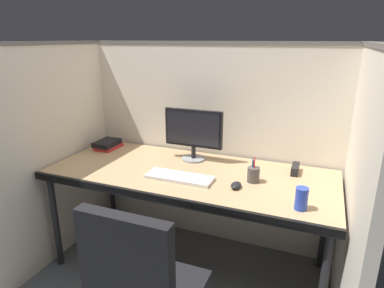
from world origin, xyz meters
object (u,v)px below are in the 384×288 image
(keyboard_main, at_px, (180,177))
(soda_can, at_px, (301,199))
(desk, at_px, (189,179))
(red_stapler, at_px, (295,169))
(pen_cup, at_px, (253,175))
(monitor_center, at_px, (193,131))
(book_stack, at_px, (108,144))
(computer_mouse, at_px, (236,185))

(keyboard_main, relative_size, soda_can, 3.52)
(desk, xyz_separation_m, red_stapler, (0.66, 0.26, 0.08))
(soda_can, distance_m, pen_cup, 0.39)
(soda_can, bearing_deg, pen_cup, 140.19)
(red_stapler, bearing_deg, pen_cup, -132.99)
(pen_cup, bearing_deg, monitor_center, 155.12)
(keyboard_main, distance_m, red_stapler, 0.77)
(pen_cup, bearing_deg, desk, -178.66)
(monitor_center, xyz_separation_m, book_stack, (-0.74, -0.01, -0.18))
(red_stapler, bearing_deg, keyboard_main, -150.72)
(pen_cup, bearing_deg, keyboard_main, -163.48)
(desk, relative_size, monitor_center, 4.42)
(soda_can, distance_m, red_stapler, 0.50)
(pen_cup, bearing_deg, red_stapler, 47.01)
(keyboard_main, bearing_deg, desk, 84.45)
(desk, distance_m, red_stapler, 0.71)
(desk, xyz_separation_m, monitor_center, (-0.06, 0.24, 0.27))
(monitor_center, distance_m, keyboard_main, 0.42)
(desk, bearing_deg, computer_mouse, -18.08)
(monitor_center, bearing_deg, pen_cup, -24.88)
(desk, height_order, computer_mouse, computer_mouse)
(soda_can, bearing_deg, computer_mouse, 161.53)
(book_stack, height_order, pen_cup, pen_cup)
(soda_can, bearing_deg, book_stack, 163.07)
(monitor_center, bearing_deg, keyboard_main, -82.46)
(red_stapler, bearing_deg, soda_can, -81.50)
(keyboard_main, xyz_separation_m, book_stack, (-0.79, 0.35, 0.02))
(book_stack, relative_size, red_stapler, 1.43)
(keyboard_main, distance_m, pen_cup, 0.46)
(soda_can, height_order, red_stapler, soda_can)
(computer_mouse, relative_size, soda_can, 0.79)
(computer_mouse, bearing_deg, desk, 161.92)
(computer_mouse, relative_size, pen_cup, 0.58)
(pen_cup, bearing_deg, soda_can, -39.81)
(desk, distance_m, soda_can, 0.78)
(computer_mouse, relative_size, book_stack, 0.45)
(computer_mouse, bearing_deg, book_stack, 163.57)
(keyboard_main, bearing_deg, book_stack, 156.34)
(book_stack, height_order, soda_can, soda_can)
(computer_mouse, xyz_separation_m, red_stapler, (0.30, 0.37, 0.01))
(monitor_center, xyz_separation_m, red_stapler, (0.72, 0.02, -0.19))
(computer_mouse, xyz_separation_m, pen_cup, (0.08, 0.13, 0.03))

